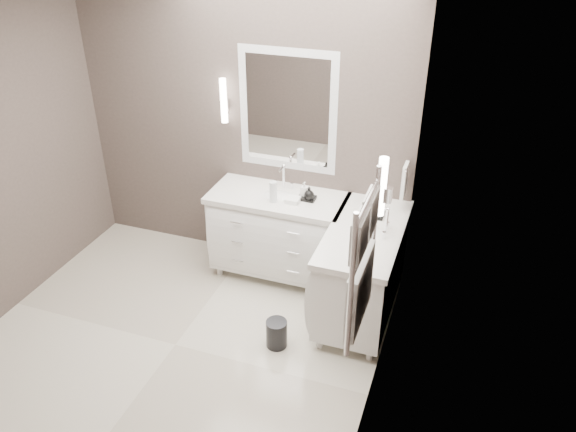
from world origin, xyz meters
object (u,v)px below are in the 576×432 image
(vanity_right, at_px, (363,267))
(waste_bin, at_px, (277,334))
(towel_ladder, at_px, (361,269))
(vanity_back, at_px, (278,230))

(vanity_right, distance_m, waste_bin, 0.90)
(towel_ladder, bearing_deg, vanity_right, 99.84)
(vanity_back, xyz_separation_m, vanity_right, (0.88, -0.33, 0.00))
(vanity_right, distance_m, towel_ladder, 1.60)
(towel_ladder, bearing_deg, vanity_back, 124.10)
(vanity_back, height_order, vanity_right, same)
(vanity_back, bearing_deg, waste_bin, -70.69)
(vanity_right, relative_size, towel_ladder, 1.38)
(vanity_right, relative_size, waste_bin, 5.15)
(waste_bin, bearing_deg, vanity_back, 109.31)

